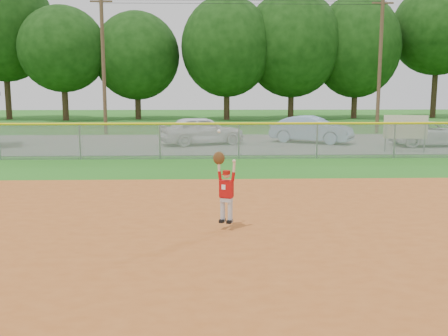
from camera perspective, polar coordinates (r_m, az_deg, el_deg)
The scene contains 11 objects.
ground at distance 11.42m, azimuth 4.85°, elevation -5.95°, with size 120.00×120.00×0.00m, color #206316.
clay_infield at distance 8.58m, azimuth 7.22°, elevation -10.99°, with size 24.00×16.00×0.04m, color #A7521E.
parking_strip at distance 27.15m, azimuth 0.90°, elevation 2.85°, with size 44.00×10.00×0.03m, color slate.
car_white_a at distance 26.33m, azimuth -2.52°, elevation 4.33°, with size 1.78×4.42×1.50m, color white.
car_blue at distance 27.64m, azimuth 9.95°, elevation 4.37°, with size 1.53×4.40×1.45m, color #89A7CD.
car_white_b at distance 27.99m, azimuth 22.92°, elevation 3.64°, with size 2.07×4.49×1.25m, color white.
sponsor_sign at distance 24.61m, azimuth 20.03°, elevation 4.32°, with size 1.94×0.44×1.74m.
outfield_fence at distance 21.10m, azimuth 1.71°, elevation 3.43°, with size 40.06×0.10×1.55m.
power_lines at distance 33.08m, azimuth 2.18°, elevation 12.04°, with size 19.40×0.24×9.00m.
tree_line at distance 49.13m, azimuth 0.79°, elevation 14.41°, with size 62.37×13.00×14.43m.
ballplayer at distance 10.32m, azimuth 0.14°, elevation -2.26°, with size 0.48×0.31×1.94m.
Camera 1 is at (-1.32, -10.95, 2.95)m, focal length 40.00 mm.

